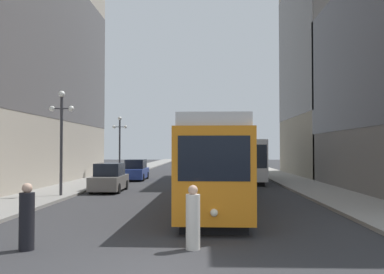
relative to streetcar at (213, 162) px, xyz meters
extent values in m
cube|color=gray|center=(-9.61, 28.96, -2.03)|extent=(3.46, 120.00, 0.15)
cube|color=gray|center=(6.94, 28.96, -2.03)|extent=(3.46, 120.00, 0.15)
cube|color=black|center=(0.00, 0.01, -1.93)|extent=(2.43, 13.68, 0.35)
cube|color=orange|center=(0.00, 0.01, -0.20)|extent=(2.84, 14.87, 3.10)
cube|color=black|center=(0.00, 0.01, 0.50)|extent=(2.86, 14.28, 1.08)
cube|color=silver|center=(0.00, 0.01, 1.57)|extent=(2.63, 14.57, 0.44)
cube|color=black|center=(-0.12, -7.38, 0.34)|extent=(2.21, 0.12, 1.40)
sphere|color=#F2EACC|center=(-0.12, -7.45, -1.30)|extent=(0.24, 0.24, 0.24)
cube|color=black|center=(2.87, 15.83, -1.93)|extent=(2.23, 11.08, 0.35)
cube|color=silver|center=(2.87, 15.83, -0.20)|extent=(2.61, 12.04, 3.10)
cube|color=black|center=(2.87, 15.83, 0.34)|extent=(2.64, 11.56, 1.30)
cube|color=black|center=(2.89, 9.83, 0.11)|extent=(2.30, 0.09, 1.71)
cylinder|color=black|center=(-7.42, 14.97, -1.78)|extent=(0.19, 0.64, 0.64)
cylinder|color=black|center=(-7.45, 17.92, -1.78)|extent=(0.19, 0.64, 0.64)
cylinder|color=black|center=(-5.71, 14.99, -1.78)|extent=(0.19, 0.64, 0.64)
cylinder|color=black|center=(-5.74, 17.94, -1.78)|extent=(0.19, 0.64, 0.64)
cube|color=navy|center=(-6.58, 16.45, -1.50)|extent=(1.85, 4.78, 0.84)
cube|color=black|center=(-6.58, 16.57, -0.68)|extent=(1.61, 2.64, 0.80)
cylinder|color=black|center=(-7.41, 5.06, -1.78)|extent=(0.19, 0.64, 0.64)
cylinder|color=black|center=(-7.45, 7.68, -1.78)|extent=(0.19, 0.64, 0.64)
cylinder|color=black|center=(-5.70, 5.09, -1.78)|extent=(0.19, 0.64, 0.64)
cylinder|color=black|center=(-5.74, 7.71, -1.78)|extent=(0.19, 0.64, 0.64)
cube|color=slate|center=(-6.58, 6.39, -1.50)|extent=(1.86, 4.25, 0.84)
cube|color=black|center=(-6.58, 6.49, -0.68)|extent=(1.62, 2.35, 0.80)
cylinder|color=beige|center=(-0.72, -8.74, -1.35)|extent=(0.39, 0.39, 1.49)
sphere|color=tan|center=(-0.72, -8.74, -0.49)|extent=(0.27, 0.27, 0.27)
cylinder|color=black|center=(-5.21, -8.97, -1.33)|extent=(0.40, 0.40, 1.55)
sphere|color=tan|center=(-5.21, -8.97, -0.43)|extent=(0.28, 0.28, 0.28)
cylinder|color=#333338|center=(-8.48, 2.86, 0.81)|extent=(0.16, 0.16, 5.53)
sphere|color=white|center=(-8.48, 2.86, 3.74)|extent=(0.36, 0.36, 0.36)
sphere|color=white|center=(-9.03, 2.86, 2.91)|extent=(0.31, 0.31, 0.31)
sphere|color=white|center=(-7.93, 2.86, 2.91)|extent=(0.31, 0.31, 0.31)
cube|color=#333338|center=(-8.48, 2.86, 2.91)|extent=(1.10, 0.06, 0.06)
cylinder|color=#333338|center=(-8.48, 18.58, 0.71)|extent=(0.16, 0.16, 5.33)
sphere|color=white|center=(-8.48, 18.58, 3.54)|extent=(0.36, 0.36, 0.36)
sphere|color=white|center=(-9.03, 18.58, 2.74)|extent=(0.31, 0.31, 0.31)
sphere|color=white|center=(-7.93, 18.58, 2.74)|extent=(0.31, 0.31, 0.31)
cube|color=#333338|center=(-8.48, 18.58, 2.74)|extent=(1.10, 0.06, 0.06)
cube|color=gray|center=(16.51, 22.53, 9.96)|extent=(15.68, 15.88, 24.13)
cube|color=#494440|center=(16.51, 22.53, 11.17)|extent=(15.72, 15.92, 14.48)
camera|label=1|loc=(-0.38, -19.99, 0.62)|focal=38.55mm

